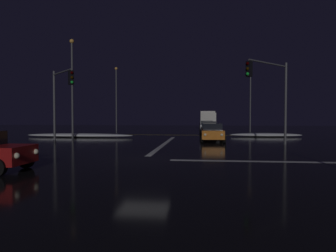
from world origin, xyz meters
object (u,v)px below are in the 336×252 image
(sedan_white, at_px, (207,126))
(streetlamp_left_near, at_px, (72,82))
(streetlamp_left_far, at_px, (116,94))
(box_truck, at_px, (208,119))
(sedan_gray, at_px, (209,127))
(streetlamp_right_far, at_px, (250,95))
(sedan_orange, at_px, (212,132))
(traffic_signal_nw, at_px, (61,92))
(sedan_black, at_px, (209,129))
(traffic_signal_ne, at_px, (271,86))

(sedan_white, height_order, streetlamp_left_near, streetlamp_left_near)
(sedan_white, bearing_deg, streetlamp_left_far, 172.56)
(box_truck, height_order, streetlamp_left_far, streetlamp_left_far)
(sedan_gray, relative_size, sedan_white, 1.00)
(box_truck, distance_m, streetlamp_right_far, 9.39)
(streetlamp_left_near, bearing_deg, sedan_orange, -12.60)
(sedan_gray, height_order, sedan_white, same)
(sedan_white, bearing_deg, traffic_signal_nw, -119.91)
(sedan_white, bearing_deg, box_truck, 87.66)
(sedan_black, xyz_separation_m, streetlamp_right_far, (6.27, 12.98, 4.47))
(streetlamp_left_far, bearing_deg, sedan_black, -43.28)
(sedan_white, relative_size, traffic_signal_ne, 0.69)
(sedan_black, distance_m, sedan_gray, 5.78)
(sedan_black, xyz_separation_m, traffic_signal_ne, (4.16, -9.62, 3.56))
(sedan_black, relative_size, traffic_signal_ne, 0.69)
(sedan_white, bearing_deg, streetlamp_right_far, 15.73)
(sedan_black, height_order, box_truck, box_truck)
(sedan_orange, distance_m, sedan_white, 17.31)
(traffic_signal_nw, height_order, traffic_signal_ne, traffic_signal_ne)
(sedan_orange, distance_m, sedan_black, 6.12)
(sedan_gray, bearing_deg, streetlamp_left_near, -147.71)
(box_truck, bearing_deg, traffic_signal_ne, -82.27)
(sedan_black, relative_size, sedan_white, 1.00)
(sedan_gray, height_order, traffic_signal_ne, traffic_signal_ne)
(sedan_orange, relative_size, streetlamp_left_near, 0.44)
(streetlamp_right_far, bearing_deg, streetlamp_left_near, -141.42)
(sedan_white, xyz_separation_m, box_truck, (0.33, 8.05, 0.91))
(box_truck, distance_m, streetlamp_left_near, 26.61)
(sedan_white, xyz_separation_m, streetlamp_right_far, (6.35, 1.79, 4.47))
(sedan_orange, xyz_separation_m, sedan_black, (-0.08, 6.12, 0.00))
(sedan_white, relative_size, streetlamp_left_far, 0.45)
(streetlamp_left_near, bearing_deg, sedan_white, 46.04)
(traffic_signal_nw, xyz_separation_m, traffic_signal_ne, (16.09, -0.24, 0.27))
(traffic_signal_ne, xyz_separation_m, streetlamp_right_far, (2.10, 22.60, 0.91))
(sedan_black, bearing_deg, streetlamp_left_far, 136.72)
(streetlamp_left_near, bearing_deg, sedan_gray, 32.29)
(streetlamp_right_far, bearing_deg, traffic_signal_nw, -129.12)
(sedan_black, height_order, traffic_signal_nw, traffic_signal_nw)
(streetlamp_left_near, bearing_deg, streetlamp_right_far, 38.58)
(box_truck, relative_size, traffic_signal_nw, 1.39)
(traffic_signal_nw, xyz_separation_m, streetlamp_left_far, (-1.87, 22.37, 1.46))
(sedan_black, bearing_deg, streetlamp_right_far, 64.23)
(sedan_orange, height_order, sedan_gray, same)
(streetlamp_left_near, bearing_deg, sedan_black, 12.34)
(sedan_orange, bearing_deg, streetlamp_left_far, 125.98)
(traffic_signal_nw, bearing_deg, sedan_orange, 15.23)
(streetlamp_left_far, bearing_deg, streetlamp_left_near, -90.00)
(sedan_black, relative_size, box_truck, 0.52)
(sedan_orange, bearing_deg, streetlamp_left_near, 167.40)
(sedan_black, xyz_separation_m, traffic_signal_nw, (-11.92, -9.38, 3.29))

